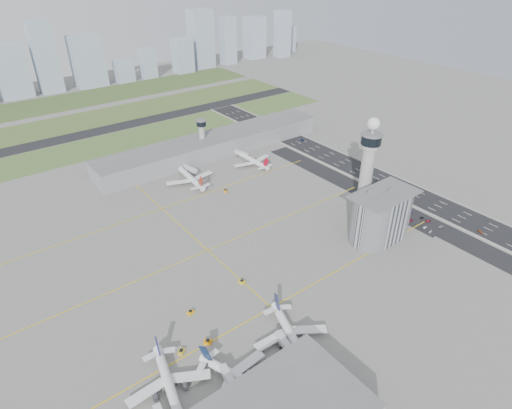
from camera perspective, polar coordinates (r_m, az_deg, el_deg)
ground at (r=257.22m, az=4.76°, el=-6.05°), size 1000.00×1000.00×0.00m
grass_strip_0 at (r=423.17m, az=-18.25°, el=7.90°), size 480.00×50.00×0.08m
grass_strip_1 at (r=490.89m, az=-21.48°, el=10.41°), size 480.00×60.00×0.08m
grass_strip_2 at (r=565.15m, az=-24.09°, el=12.38°), size 480.00×70.00×0.08m
runway at (r=456.29m, az=-19.95°, el=9.24°), size 480.00×22.00×0.10m
highway at (r=334.52m, az=19.68°, el=1.48°), size 28.00×500.00×0.10m
barrier_left at (r=323.65m, az=18.28°, el=0.84°), size 0.60×500.00×1.20m
barrier_right at (r=345.12m, az=21.03°, el=2.24°), size 0.60×500.00×1.20m
landside_road at (r=311.14m, az=18.52°, el=-0.59°), size 18.00×260.00×0.08m
parking_lot at (r=304.40m, az=20.09°, el=-1.64°), size 20.00×44.00×0.10m
taxiway_line_h_0 at (r=219.87m, az=2.06°, el=-13.61°), size 260.00×0.60×0.01m
taxiway_line_h_1 at (r=257.60m, az=-6.44°, el=-6.09°), size 260.00×0.60×0.01m
taxiway_line_h_2 at (r=302.61m, az=-12.44°, el=-0.56°), size 260.00×0.60×0.01m
taxiway_line_v at (r=257.60m, az=-6.44°, el=-6.09°), size 0.60×260.00×0.01m
control_tower at (r=290.92m, az=14.73°, el=5.64°), size 14.00×14.00×64.50m
secondary_tower at (r=371.03m, az=-7.21°, el=9.20°), size 8.60×8.60×31.90m
admin_building at (r=270.15m, az=16.33°, el=-1.43°), size 42.00×24.00×33.50m
terminal_pier at (r=378.22m, az=-5.64°, el=7.94°), size 210.00×32.00×15.80m
airplane_near_a at (r=187.46m, az=-11.55°, el=-22.22°), size 43.54×48.22×11.60m
airplane_near_b at (r=186.87m, az=-2.16°, el=-21.72°), size 45.69×49.07×11.08m
airplane_near_c at (r=201.28m, az=4.82°, el=-16.64°), size 46.87×50.92×11.75m
airplane_far_a at (r=332.18m, az=-8.87°, el=4.06°), size 42.82×49.06×12.82m
airplane_far_b at (r=357.20m, az=-0.56°, el=6.32°), size 36.32×42.49×11.72m
jet_bridge_near_1 at (r=184.70m, az=-2.61°, el=-24.04°), size 5.39×14.31×5.70m
jet_bridge_near_2 at (r=196.26m, az=5.02°, el=-19.63°), size 5.39×14.31×5.70m
jet_bridge_far_0 at (r=350.60m, az=-9.44°, el=4.85°), size 5.39×14.31×5.70m
jet_bridge_far_1 at (r=373.85m, az=-2.71°, el=6.94°), size 5.39×14.31×5.70m
tug_0 at (r=202.74m, az=-9.92°, el=-18.74°), size 4.11×3.95×1.98m
tug_1 at (r=204.89m, az=-6.46°, el=-17.69°), size 4.07×4.03×1.97m
tug_2 at (r=218.76m, az=-8.72°, el=-13.99°), size 3.66×2.96×1.86m
tug_3 at (r=232.93m, az=-1.90°, el=-10.23°), size 3.13×3.82×1.92m
tug_4 at (r=316.75m, az=-4.09°, el=1.87°), size 4.24×4.44×2.13m
tug_5 at (r=357.80m, az=-0.60°, el=5.50°), size 3.78×3.08×1.91m
car_lot_0 at (r=292.80m, az=22.22°, el=-3.34°), size 3.67×1.91×1.19m
car_lot_1 at (r=295.84m, az=21.62°, el=-2.84°), size 3.55×1.44×1.15m
car_lot_2 at (r=299.93m, az=19.89°, el=-1.99°), size 4.11×2.35×1.08m
car_lot_3 at (r=300.72m, az=19.23°, el=-1.75°), size 4.45×1.87×1.28m
car_lot_4 at (r=304.39m, az=18.06°, el=-1.10°), size 3.98×1.99×1.30m
car_lot_5 at (r=308.92m, az=17.02°, el=-0.42°), size 3.94×1.70×1.26m
car_lot_6 at (r=300.61m, az=23.43°, el=-2.70°), size 4.26×2.22×1.15m
car_lot_7 at (r=303.44m, az=21.98°, el=-2.03°), size 4.27×1.98×1.21m
car_lot_8 at (r=305.60m, az=21.29°, el=-1.65°), size 3.32×1.69×1.08m
car_lot_9 at (r=308.91m, az=19.92°, el=-0.98°), size 3.67×1.58×1.18m
car_lot_10 at (r=313.49m, az=18.85°, el=-0.28°), size 4.69×2.63×1.24m
car_lot_11 at (r=314.75m, az=18.05°, el=0.01°), size 4.46×2.01×1.27m
car_hw_0 at (r=305.86m, az=27.74°, el=-3.23°), size 2.05×3.85×1.25m
car_hw_1 at (r=354.33m, az=14.70°, el=4.10°), size 1.78×3.74×1.18m
car_hw_2 at (r=407.93m, az=6.23°, el=8.53°), size 2.33×4.11×1.08m
car_hw_4 at (r=441.60m, az=-0.19°, el=10.49°), size 2.01×3.83×1.24m
skyline_bldg_7 at (r=605.36m, az=-29.89°, el=15.16°), size 35.76×28.61×61.22m
skyline_bldg_8 at (r=604.81m, az=-26.31°, el=17.13°), size 26.33×21.06×83.39m
skyline_bldg_9 at (r=619.49m, az=-21.54°, el=17.35°), size 36.96×29.57×62.11m
skyline_bldg_10 at (r=628.41m, az=-17.17°, el=16.63°), size 23.01×18.41×27.75m
skyline_bldg_11 at (r=639.71m, az=-14.23°, el=17.78°), size 20.22×16.18×38.97m
skyline_bldg_12 at (r=660.04m, az=-9.74°, el=18.98°), size 26.14×20.92×46.89m
skyline_bldg_13 at (r=686.00m, az=-7.34°, el=21.05°), size 32.26×25.81×81.20m
skyline_bldg_14 at (r=704.08m, az=-3.76°, el=20.95°), size 21.59×17.28×68.75m
skyline_bldg_15 at (r=745.15m, az=-0.21°, el=21.34°), size 30.25×24.20×63.40m
skyline_bldg_16 at (r=755.94m, az=3.53°, el=21.74°), size 23.04×18.43×71.56m
skyline_bldg_17 at (r=802.43m, az=4.27°, el=21.14°), size 22.64×18.11×41.06m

